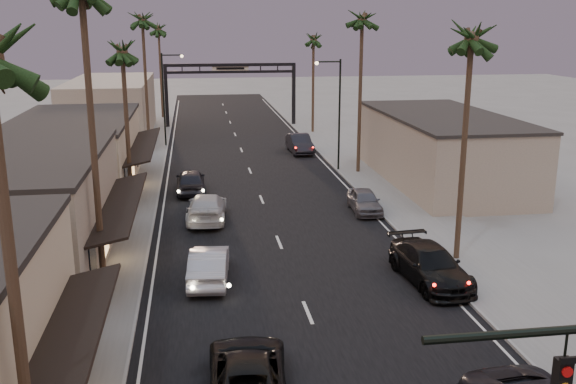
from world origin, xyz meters
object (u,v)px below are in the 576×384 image
object	(u,v)px
palm_ld	(142,15)
palm_rb	(362,14)
curbside_black	(430,265)
oncoming_pickup	(248,373)
arch	(231,79)
palm_rc	(314,35)
oncoming_silver	(209,265)
palm_ra	(472,29)
palm_lc	(122,44)
palm_far	(158,26)
streetlight_left	(166,92)
streetlight_right	(336,106)

from	to	relation	value
palm_ld	palm_rb	bearing A→B (deg)	-32.60
curbside_black	oncoming_pickup	bearing A→B (deg)	-143.72
palm_ld	arch	bearing A→B (deg)	60.17
palm_rc	oncoming_silver	distance (m)	43.92
palm_ra	curbside_black	bearing A→B (deg)	-132.83
palm_lc	palm_far	distance (m)	42.01
arch	palm_ld	xyz separation A→B (m)	(-8.60, -15.00, 6.88)
palm_ra	curbside_black	xyz separation A→B (m)	(-2.40, -2.59, -10.60)
arch	oncoming_silver	xyz separation A→B (m)	(-3.96, -46.96, -4.73)
palm_rc	oncoming_silver	bearing A→B (deg)	-107.05
streetlight_left	palm_rb	world-z (taller)	palm_rb
streetlight_left	palm_rb	distance (m)	22.07
palm_ld	palm_rb	world-z (taller)	same
palm_lc	palm_rb	world-z (taller)	palm_rb
oncoming_pickup	oncoming_silver	bearing A→B (deg)	-80.41
streetlight_left	oncoming_silver	bearing A→B (deg)	-85.16
palm_far	arch	bearing A→B (deg)	-43.95
palm_rb	curbside_black	xyz separation A→B (m)	(-2.40, -22.59, -11.57)
streetlight_left	palm_far	size ratio (longest dim) A/B	0.68
arch	curbside_black	world-z (taller)	arch
streetlight_left	palm_rb	size ratio (longest dim) A/B	0.63
palm_rb	palm_far	xyz separation A→B (m)	(-16.90, 34.00, -0.97)
oncoming_silver	palm_far	bearing A→B (deg)	-80.28
palm_rc	oncoming_pickup	world-z (taller)	palm_rc
palm_rb	oncoming_pickup	distance (m)	34.83
palm_far	palm_ra	bearing A→B (deg)	-72.62
oncoming_pickup	streetlight_right	bearing A→B (deg)	-103.40
palm_ra	arch	bearing A→B (deg)	100.59
palm_ra	palm_rc	distance (m)	40.01
arch	palm_far	size ratio (longest dim) A/B	1.15
oncoming_silver	palm_lc	bearing A→B (deg)	-65.10
palm_rb	palm_far	world-z (taller)	palm_rb
palm_far	curbside_black	xyz separation A→B (m)	(14.50, -56.59, -10.60)
palm_far	streetlight_left	bearing A→B (deg)	-86.05
palm_rb	palm_rc	world-z (taller)	palm_rb
palm_lc	oncoming_pickup	bearing A→B (deg)	-76.15
streetlight_right	palm_rc	world-z (taller)	palm_rc
curbside_black	oncoming_silver	bearing A→B (deg)	165.73
curbside_black	palm_ra	bearing A→B (deg)	42.02
oncoming_silver	streetlight_right	bearing A→B (deg)	-111.16
streetlight_left	palm_lc	size ratio (longest dim) A/B	0.74
arch	palm_ra	size ratio (longest dim) A/B	1.15
palm_ld	oncoming_silver	world-z (taller)	palm_ld
palm_ra	palm_rc	world-z (taller)	palm_ra
palm_ld	palm_rc	size ratio (longest dim) A/B	1.16
palm_ra	oncoming_pickup	size ratio (longest dim) A/B	2.38
palm_rc	palm_far	world-z (taller)	palm_far
oncoming_pickup	curbside_black	world-z (taller)	curbside_black
streetlight_right	palm_ra	distance (m)	21.94
streetlight_right	curbside_black	size ratio (longest dim) A/B	1.55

